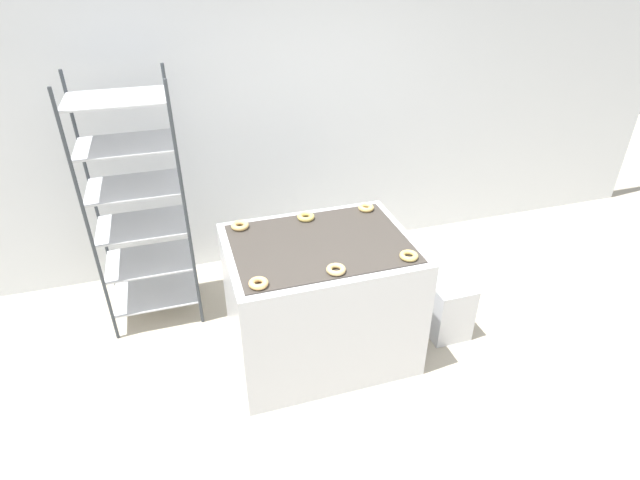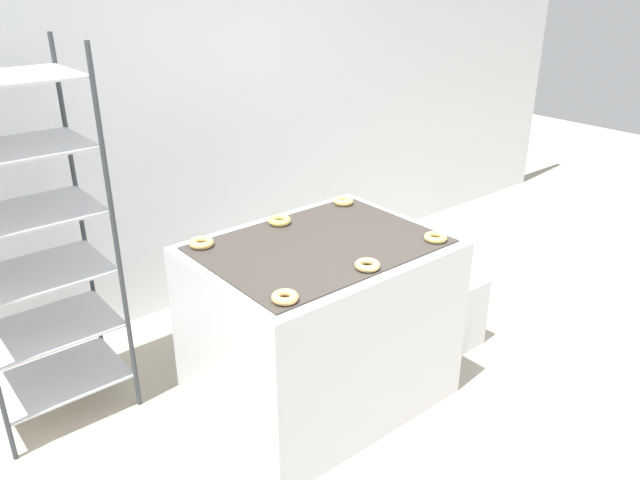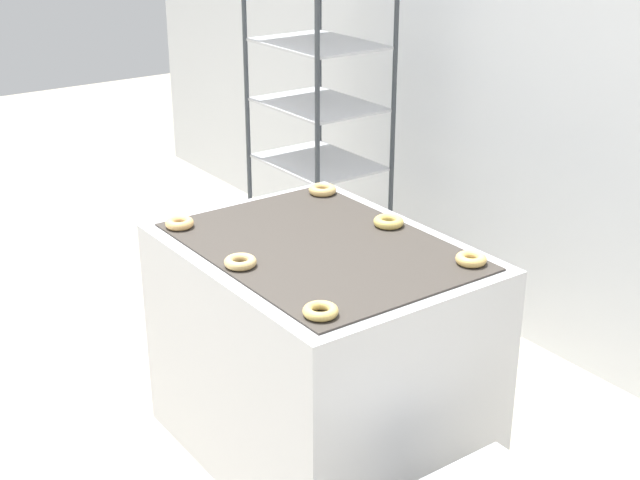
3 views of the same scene
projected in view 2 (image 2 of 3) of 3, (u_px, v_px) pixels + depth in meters
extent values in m
plane|color=#B2A893|center=(417.00, 469.00, 2.92)|extent=(14.00, 14.00, 0.00)
cube|color=silver|center=(174.00, 99.00, 3.84)|extent=(8.00, 0.05, 2.80)
cube|color=silver|center=(320.00, 324.00, 3.24)|extent=(1.22, 0.93, 0.90)
cube|color=#38332D|center=(320.00, 244.00, 3.05)|extent=(1.12, 0.82, 0.01)
cube|color=#262628|center=(427.00, 305.00, 3.06)|extent=(0.12, 0.07, 0.10)
cylinder|color=#33383D|center=(117.00, 245.00, 2.97)|extent=(0.02, 0.02, 1.87)
cylinder|color=#33383D|center=(81.00, 217.00, 3.30)|extent=(0.02, 0.02, 1.87)
cube|color=#B7BABF|center=(60.00, 378.00, 3.25)|extent=(0.63, 0.47, 0.01)
cube|color=#B7BABF|center=(49.00, 327.00, 3.13)|extent=(0.63, 0.47, 0.01)
cube|color=#B7BABF|center=(38.00, 273.00, 3.00)|extent=(0.63, 0.47, 0.01)
cube|color=#B7BABF|center=(26.00, 213.00, 2.88)|extent=(0.63, 0.47, 0.01)
cube|color=#B7BABF|center=(12.00, 149.00, 2.75)|extent=(0.63, 0.47, 0.01)
cube|color=silver|center=(447.00, 307.00, 3.85)|extent=(0.29, 0.40, 0.44)
torus|color=#E4B069|center=(285.00, 297.00, 2.53)|extent=(0.11, 0.11, 0.03)
torus|color=tan|center=(367.00, 265.00, 2.80)|extent=(0.12, 0.12, 0.03)
torus|color=#D8B761|center=(436.00, 237.00, 3.08)|extent=(0.11, 0.11, 0.03)
torus|color=tan|center=(202.00, 243.00, 3.02)|extent=(0.12, 0.12, 0.04)
torus|color=#D4B75C|center=(279.00, 221.00, 3.28)|extent=(0.12, 0.12, 0.03)
torus|color=#E9BE68|center=(343.00, 201.00, 3.55)|extent=(0.11, 0.11, 0.03)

